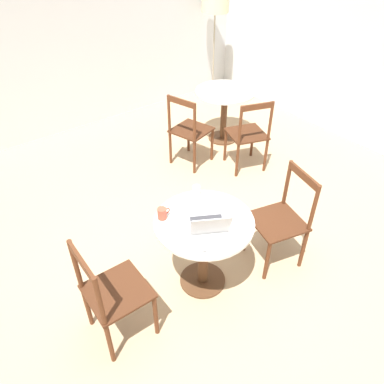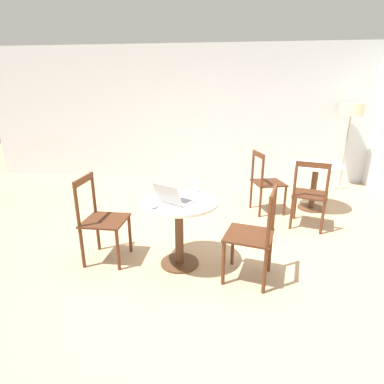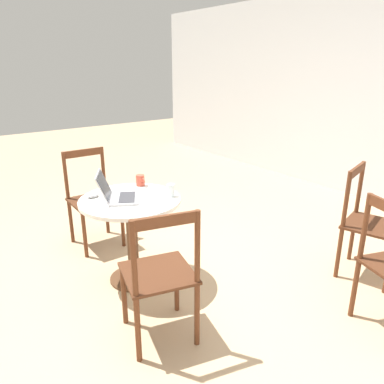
% 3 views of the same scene
% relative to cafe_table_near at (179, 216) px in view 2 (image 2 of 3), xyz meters
% --- Properties ---
extents(ground_plane, '(16.00, 16.00, 0.00)m').
position_rel_cafe_table_near_xyz_m(ground_plane, '(0.12, 0.27, -0.56)').
color(ground_plane, tan).
extents(wall_back, '(9.40, 0.06, 2.70)m').
position_rel_cafe_table_near_xyz_m(wall_back, '(0.12, 3.50, 0.79)').
color(wall_back, silver).
rests_on(wall_back, ground_plane).
extents(cafe_table_near, '(0.81, 0.81, 0.73)m').
position_rel_cafe_table_near_xyz_m(cafe_table_near, '(0.00, 0.00, 0.00)').
color(cafe_table_near, '#51331E').
rests_on(cafe_table_near, ground_plane).
extents(cafe_table_mid, '(0.81, 0.81, 0.73)m').
position_rel_cafe_table_near_xyz_m(cafe_table_mid, '(1.88, 1.86, 0.00)').
color(cafe_table_mid, '#51331E').
rests_on(cafe_table_mid, ground_plane).
extents(chair_near_right, '(0.53, 0.53, 0.95)m').
position_rel_cafe_table_near_xyz_m(chair_near_right, '(0.75, -0.20, -0.09)').
color(chair_near_right, '#562D19').
rests_on(chair_near_right, ground_plane).
extents(chair_near_left, '(0.45, 0.45, 0.95)m').
position_rel_cafe_table_near_xyz_m(chair_near_left, '(-0.85, 0.02, -0.09)').
color(chair_near_left, '#562D19').
rests_on(chair_near_left, ground_plane).
extents(chair_mid_front, '(0.56, 0.56, 0.95)m').
position_rel_cafe_table_near_xyz_m(chair_mid_front, '(1.61, 1.11, -0.09)').
color(chair_mid_front, '#562D19').
rests_on(chair_mid_front, ground_plane).
extents(chair_mid_left, '(0.54, 0.54, 0.95)m').
position_rel_cafe_table_near_xyz_m(chair_mid_left, '(1.10, 1.64, -0.09)').
color(chair_mid_left, '#562D19').
rests_on(chair_mid_left, ground_plane).
extents(floor_lamp, '(0.43, 0.43, 1.60)m').
position_rel_cafe_table_near_xyz_m(floor_lamp, '(2.78, 3.17, 0.85)').
color(floor_lamp, '#9E937F').
rests_on(floor_lamp, ground_plane).
extents(laptop, '(0.41, 0.42, 0.22)m').
position_rel_cafe_table_near_xyz_m(laptop, '(-0.03, -0.09, 0.22)').
color(laptop, '#B7B7BC').
rests_on(laptop, cafe_table_near).
extents(mouse, '(0.06, 0.10, 0.03)m').
position_rel_cafe_table_near_xyz_m(mouse, '(-0.20, -0.22, 0.19)').
color(mouse, '#B7B7BC').
rests_on(mouse, cafe_table_near).
extents(mug, '(0.11, 0.08, 0.10)m').
position_rel_cafe_table_near_xyz_m(mug, '(-0.24, 0.23, 0.22)').
color(mug, '#C64C38').
rests_on(mug, cafe_table_near).
extents(drinking_glass, '(0.06, 0.06, 0.10)m').
position_rel_cafe_table_near_xyz_m(drinking_glass, '(0.15, 0.29, 0.22)').
color(drinking_glass, silver).
rests_on(drinking_glass, cafe_table_near).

